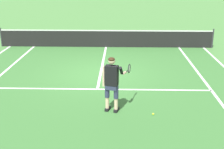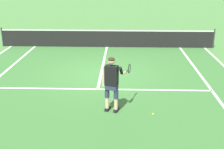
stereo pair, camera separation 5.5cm
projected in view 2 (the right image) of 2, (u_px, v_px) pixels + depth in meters
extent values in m
plane|color=#477F3D|center=(101.00, 74.00, 12.48)|extent=(80.00, 80.00, 0.00)
cube|color=#387033|center=(100.00, 79.00, 11.87)|extent=(10.98, 11.00, 0.00)
cube|color=white|center=(98.00, 89.00, 10.83)|extent=(8.23, 0.10, 0.01)
cube|color=white|center=(103.00, 63.00, 13.85)|extent=(0.10, 6.40, 0.01)
cube|color=white|center=(204.00, 80.00, 11.73)|extent=(0.10, 10.60, 0.01)
cylinder|color=#333338|center=(2.00, 37.00, 16.90)|extent=(0.08, 0.08, 1.07)
cylinder|color=#333338|center=(214.00, 39.00, 16.50)|extent=(0.08, 0.08, 1.07)
cube|color=black|center=(107.00, 39.00, 16.73)|extent=(11.84, 0.02, 0.91)
cube|color=white|center=(107.00, 31.00, 16.57)|extent=(11.84, 0.03, 0.06)
cube|color=black|center=(108.00, 109.00, 9.20)|extent=(0.18, 0.30, 0.09)
cube|color=black|center=(116.00, 110.00, 9.12)|extent=(0.18, 0.30, 0.09)
cylinder|color=beige|center=(107.00, 102.00, 9.09)|extent=(0.11, 0.11, 0.36)
cylinder|color=#2D3351|center=(107.00, 91.00, 8.96)|extent=(0.14, 0.14, 0.41)
cylinder|color=beige|center=(116.00, 104.00, 9.01)|extent=(0.11, 0.11, 0.36)
cylinder|color=#2D3351|center=(116.00, 92.00, 8.88)|extent=(0.14, 0.14, 0.41)
cube|color=#2D3351|center=(112.00, 86.00, 8.87)|extent=(0.38, 0.28, 0.20)
cube|color=black|center=(112.00, 75.00, 8.76)|extent=(0.42, 0.31, 0.60)
cylinder|color=beige|center=(104.00, 76.00, 8.84)|extent=(0.09, 0.09, 0.62)
cylinder|color=black|center=(121.00, 71.00, 8.72)|extent=(0.16, 0.28, 0.29)
cylinder|color=beige|center=(124.00, 73.00, 8.94)|extent=(0.15, 0.30, 0.14)
sphere|color=beige|center=(112.00, 61.00, 8.62)|extent=(0.21, 0.21, 0.21)
ellipsoid|color=#382314|center=(111.00, 59.00, 8.59)|extent=(0.25, 0.25, 0.12)
cylinder|color=#232326|center=(127.00, 72.00, 9.14)|extent=(0.08, 0.20, 0.03)
cylinder|color=black|center=(128.00, 70.00, 9.28)|extent=(0.05, 0.10, 0.02)
torus|color=black|center=(129.00, 69.00, 9.45)|extent=(0.10, 0.29, 0.30)
cylinder|color=silver|center=(129.00, 69.00, 9.45)|extent=(0.07, 0.24, 0.25)
sphere|color=#CCE02D|center=(108.00, 103.00, 9.61)|extent=(0.07, 0.07, 0.07)
sphere|color=#CCE02D|center=(153.00, 114.00, 8.87)|extent=(0.07, 0.07, 0.07)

